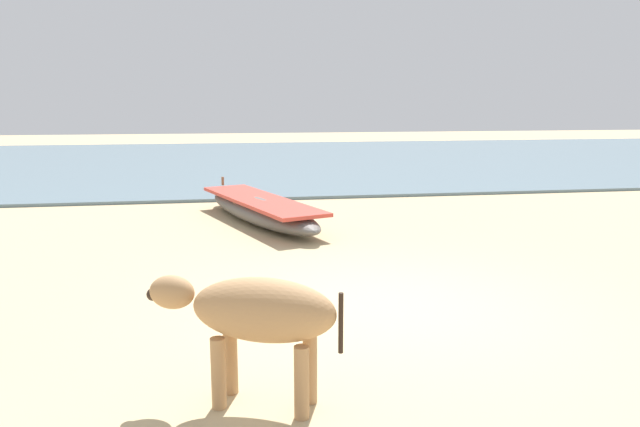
# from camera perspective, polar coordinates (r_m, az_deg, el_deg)

# --- Properties ---
(ground) EXTENTS (80.00, 80.00, 0.00)m
(ground) POSITION_cam_1_polar(r_m,az_deg,el_deg) (7.44, 6.63, -8.80)
(ground) COLOR tan
(sea_water) EXTENTS (60.00, 20.00, 0.08)m
(sea_water) POSITION_cam_1_polar(r_m,az_deg,el_deg) (25.05, -4.91, 5.07)
(sea_water) COLOR slate
(sea_water) RESTS_ON ground
(fishing_boat_2) EXTENTS (2.57, 4.91, 0.70)m
(fishing_boat_2) POSITION_cam_1_polar(r_m,az_deg,el_deg) (12.38, -5.69, 0.40)
(fishing_boat_2) COLOR #5B5651
(fishing_boat_2) RESTS_ON ground
(cow_adult_tan) EXTENTS (1.61, 0.95, 1.08)m
(cow_adult_tan) POSITION_cam_1_polar(r_m,az_deg,el_deg) (4.92, -6.06, -9.50)
(cow_adult_tan) COLOR tan
(cow_adult_tan) RESTS_ON ground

